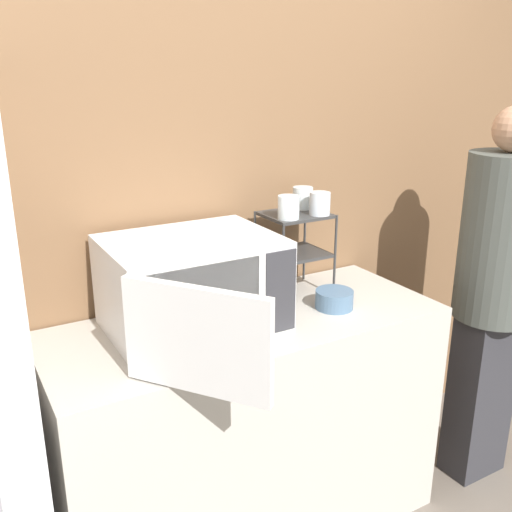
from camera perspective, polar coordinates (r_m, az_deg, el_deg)
The scene contains 9 objects.
wall_back at distance 2.24m, azimuth -5.04°, elevation 5.86°, with size 8.00×0.06×2.60m.
counter at distance 2.30m, azimuth -0.79°, elevation -16.76°, with size 1.46×0.59×0.91m.
microwave at distance 1.95m, azimuth -6.39°, elevation -3.00°, with size 0.60×0.81×0.32m.
dish_rack at distance 2.26m, azimuth 3.91°, elevation 1.99°, with size 0.25×0.22×0.33m.
glass_front_left at distance 2.14m, azimuth 3.27°, elevation 4.89°, with size 0.08×0.08×0.09m.
glass_back_right at distance 2.31m, azimuth 4.69°, elevation 5.82°, with size 0.08×0.08×0.09m.
glass_front_right at distance 2.22m, azimuth 6.39°, elevation 5.24°, with size 0.08×0.08×0.09m.
bowl at distance 2.19m, azimuth 7.83°, elevation -4.33°, with size 0.14×0.14×0.07m.
person at distance 2.59m, azimuth 22.82°, elevation -2.41°, with size 0.33×0.33×1.65m.
Camera 1 is at (-0.92, -1.36, 1.77)m, focal length 40.00 mm.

